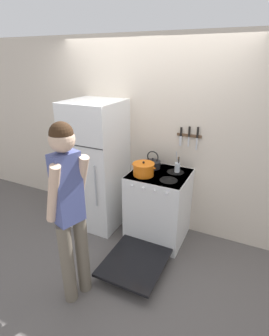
{
  "coord_description": "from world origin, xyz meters",
  "views": [
    {
      "loc": [
        1.31,
        -3.14,
        2.26
      ],
      "look_at": [
        0.02,
        -0.48,
        1.02
      ],
      "focal_mm": 28.0,
      "sensor_mm": 36.0,
      "label": 1
    }
  ],
  "objects_px": {
    "stove_range": "(157,208)",
    "utensil_jar": "(177,167)",
    "refrigerator": "(97,166)",
    "dutch_oven_pot": "(144,169)",
    "tea_kettle": "(153,163)",
    "person": "(69,208)"
  },
  "relations": [
    {
      "from": "stove_range",
      "to": "utensil_jar",
      "type": "distance_m",
      "value": 0.6
    },
    {
      "from": "refrigerator",
      "to": "dutch_oven_pot",
      "type": "distance_m",
      "value": 0.78
    },
    {
      "from": "dutch_oven_pot",
      "to": "utensil_jar",
      "type": "distance_m",
      "value": 0.44
    },
    {
      "from": "tea_kettle",
      "to": "utensil_jar",
      "type": "relative_size",
      "value": 0.91
    },
    {
      "from": "utensil_jar",
      "to": "tea_kettle",
      "type": "bearing_deg",
      "value": -178.9
    },
    {
      "from": "utensil_jar",
      "to": "person",
      "type": "bearing_deg",
      "value": -112.26
    },
    {
      "from": "stove_range",
      "to": "dutch_oven_pot",
      "type": "height_order",
      "value": "dutch_oven_pot"
    },
    {
      "from": "stove_range",
      "to": "refrigerator",
      "type": "bearing_deg",
      "value": 178.69
    },
    {
      "from": "dutch_oven_pot",
      "to": "utensil_jar",
      "type": "bearing_deg",
      "value": 38.54
    },
    {
      "from": "refrigerator",
      "to": "utensil_jar",
      "type": "relative_size",
      "value": 6.32
    },
    {
      "from": "stove_range",
      "to": "person",
      "type": "xyz_separation_m",
      "value": [
        -0.39,
        -1.21,
        0.56
      ]
    },
    {
      "from": "utensil_jar",
      "to": "stove_range",
      "type": "bearing_deg",
      "value": -135.3
    },
    {
      "from": "tea_kettle",
      "to": "utensil_jar",
      "type": "bearing_deg",
      "value": 1.1
    },
    {
      "from": "utensil_jar",
      "to": "person",
      "type": "relative_size",
      "value": 0.16
    },
    {
      "from": "refrigerator",
      "to": "tea_kettle",
      "type": "distance_m",
      "value": 0.79
    },
    {
      "from": "dutch_oven_pot",
      "to": "tea_kettle",
      "type": "relative_size",
      "value": 1.2
    },
    {
      "from": "utensil_jar",
      "to": "person",
      "type": "height_order",
      "value": "person"
    },
    {
      "from": "stove_range",
      "to": "dutch_oven_pot",
      "type": "relative_size",
      "value": 4.64
    },
    {
      "from": "tea_kettle",
      "to": "refrigerator",
      "type": "bearing_deg",
      "value": -168.93
    },
    {
      "from": "dutch_oven_pot",
      "to": "utensil_jar",
      "type": "relative_size",
      "value": 1.09
    },
    {
      "from": "utensil_jar",
      "to": "dutch_oven_pot",
      "type": "bearing_deg",
      "value": -141.46
    },
    {
      "from": "refrigerator",
      "to": "tea_kettle",
      "type": "height_order",
      "value": "refrigerator"
    }
  ]
}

